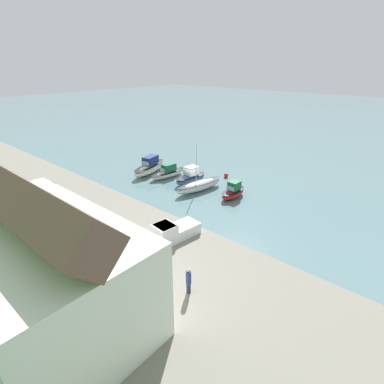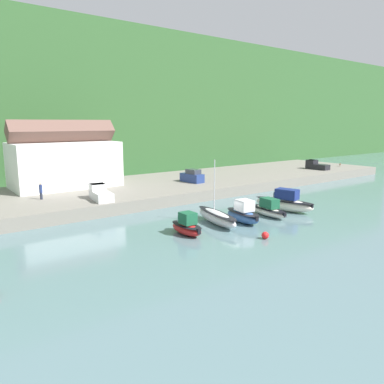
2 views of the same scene
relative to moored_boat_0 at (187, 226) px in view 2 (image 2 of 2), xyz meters
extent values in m
plane|color=slate|center=(7.32, 0.35, -0.84)|extent=(320.00, 320.00, 0.00)
cube|color=#335B2D|center=(7.32, 74.05, 14.72)|extent=(240.00, 65.68, 31.12)
cube|color=gray|center=(7.32, 21.99, -0.06)|extent=(106.00, 21.19, 1.56)
cube|color=white|center=(-3.12, 27.19, 4.12)|extent=(15.20, 8.74, 6.80)
cube|color=brown|center=(-3.12, 27.19, 9.19)|extent=(15.50, 3.33, 3.33)
ellipsoid|color=red|center=(0.00, 0.05, -0.27)|extent=(1.92, 4.44, 1.15)
ellipsoid|color=black|center=(0.00, 0.05, 0.14)|extent=(2.00, 4.53, 0.12)
cube|color=#195638|center=(0.00, -0.17, 0.90)|extent=(1.40, 1.57, 1.19)
cube|color=#8CA5B2|center=(0.02, 0.75, 0.73)|extent=(1.23, 0.13, 0.59)
cube|color=black|center=(-0.05, -2.04, -0.04)|extent=(0.37, 0.29, 0.56)
ellipsoid|color=silver|center=(5.07, 1.22, -0.10)|extent=(3.22, 8.07, 1.48)
ellipsoid|color=black|center=(5.07, 1.22, 0.41)|extent=(3.32, 8.23, 0.12)
cylinder|color=silver|center=(5.19, 1.80, 3.51)|extent=(0.10, 0.10, 5.74)
ellipsoid|color=#33568E|center=(7.95, -0.06, -0.14)|extent=(2.92, 5.57, 1.41)
ellipsoid|color=black|center=(7.95, -0.06, 0.36)|extent=(3.02, 5.68, 0.12)
cube|color=silver|center=(7.91, -0.32, 1.20)|extent=(1.87, 2.08, 1.25)
cube|color=#8CA5B2|center=(8.07, 0.75, 1.01)|extent=(1.44, 0.32, 0.63)
cube|color=black|center=(7.57, -2.55, 0.15)|extent=(0.40, 0.33, 0.56)
ellipsoid|color=white|center=(12.57, 0.35, -0.31)|extent=(2.59, 6.39, 1.06)
ellipsoid|color=black|center=(12.57, 0.35, 0.06)|extent=(2.68, 6.53, 0.12)
cube|color=#195638|center=(12.53, 0.04, 0.80)|extent=(1.63, 2.33, 1.16)
cube|color=#8CA5B2|center=(12.69, 1.27, 0.62)|extent=(1.23, 0.25, 0.58)
cube|color=black|center=(12.20, -2.58, -0.10)|extent=(0.39, 0.32, 0.56)
ellipsoid|color=white|center=(16.28, 0.90, -0.05)|extent=(3.95, 8.18, 1.59)
ellipsoid|color=black|center=(16.28, 0.90, 0.51)|extent=(4.07, 8.35, 0.12)
cube|color=navy|center=(16.37, 0.52, 1.40)|extent=(2.20, 3.07, 1.30)
cube|color=#8CA5B2|center=(16.00, 2.01, 1.20)|extent=(1.41, 0.44, 0.65)
cube|color=black|center=(17.18, -2.74, 0.27)|extent=(0.42, 0.36, 0.56)
cube|color=navy|center=(15.12, 19.18, 1.42)|extent=(2.16, 4.34, 1.40)
cube|color=#333842|center=(15.15, 18.87, 2.50)|extent=(1.73, 2.44, 0.76)
cube|color=black|center=(46.56, 16.25, 1.27)|extent=(2.16, 3.60, 1.10)
cube|color=black|center=(46.46, 18.27, 1.67)|extent=(1.98, 1.97, 1.90)
cube|color=#2D333D|center=(46.46, 18.27, 2.37)|extent=(1.87, 1.70, 0.50)
cube|color=silver|center=(-3.04, 13.85, 1.27)|extent=(2.43, 3.74, 1.10)
cube|color=silver|center=(-2.78, 15.86, 1.67)|extent=(2.13, 2.12, 1.90)
cube|color=#2D333D|center=(-2.78, 15.86, 2.37)|extent=(1.99, 1.84, 0.50)
cylinder|color=#232838|center=(-8.94, 19.46, 1.15)|extent=(0.32, 0.32, 0.85)
cylinder|color=navy|center=(-8.94, 19.46, 2.10)|extent=(0.40, 0.40, 1.05)
sphere|color=tan|center=(-8.94, 19.46, 2.74)|extent=(0.24, 0.24, 0.24)
cylinder|color=brown|center=(55.30, 17.07, 0.86)|extent=(0.12, 0.12, 0.28)
ellipsoid|color=brown|center=(55.30, 17.07, 1.18)|extent=(0.85, 0.63, 0.36)
sphere|color=brown|center=(55.62, 17.23, 1.29)|extent=(0.22, 0.22, 0.22)
sphere|color=red|center=(5.27, -5.88, -0.48)|extent=(0.72, 0.72, 0.72)
camera|label=1|loc=(-20.54, 32.50, 16.48)|focal=28.00mm
camera|label=2|loc=(-21.80, -29.81, 10.47)|focal=35.00mm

